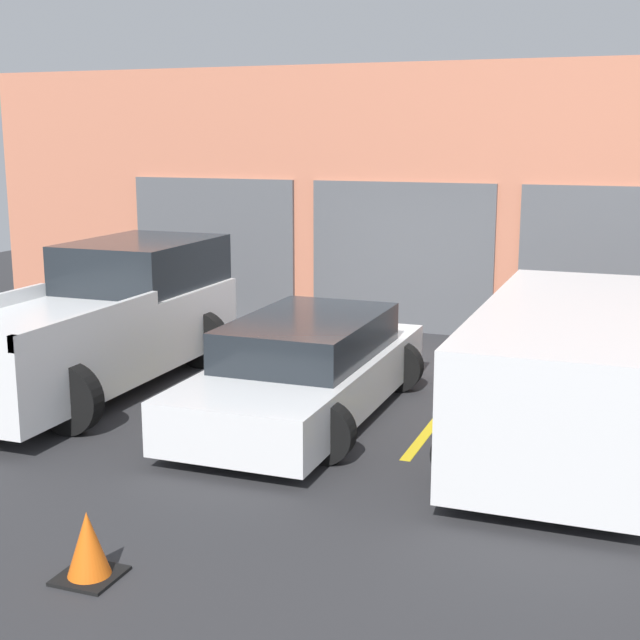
{
  "coord_description": "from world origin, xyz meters",
  "views": [
    {
      "loc": [
        3.85,
        -11.85,
        3.4
      ],
      "look_at": [
        0.0,
        -1.58,
        1.1
      ],
      "focal_mm": 50.0,
      "sensor_mm": 36.0,
      "label": 1
    }
  ],
  "objects_px": {
    "sedan_white": "(307,369)",
    "traffic_cone": "(88,548)",
    "pickup_truck": "(101,322)",
    "sedan_side": "(571,371)"
  },
  "relations": [
    {
      "from": "pickup_truck",
      "to": "traffic_cone",
      "type": "distance_m",
      "value": 5.64
    },
    {
      "from": "pickup_truck",
      "to": "traffic_cone",
      "type": "xyz_separation_m",
      "value": [
        3.04,
        -4.71,
        -0.63
      ]
    },
    {
      "from": "traffic_cone",
      "to": "sedan_white",
      "type": "bearing_deg",
      "value": 88.96
    },
    {
      "from": "pickup_truck",
      "to": "traffic_cone",
      "type": "bearing_deg",
      "value": -57.19
    },
    {
      "from": "sedan_white",
      "to": "traffic_cone",
      "type": "height_order",
      "value": "sedan_white"
    },
    {
      "from": "pickup_truck",
      "to": "sedan_side",
      "type": "relative_size",
      "value": 1.04
    },
    {
      "from": "sedan_white",
      "to": "traffic_cone",
      "type": "distance_m",
      "value": 4.46
    },
    {
      "from": "traffic_cone",
      "to": "sedan_side",
      "type": "bearing_deg",
      "value": 54.12
    },
    {
      "from": "pickup_truck",
      "to": "sedan_white",
      "type": "xyz_separation_m",
      "value": [
        3.12,
        -0.26,
        -0.3
      ]
    },
    {
      "from": "pickup_truck",
      "to": "traffic_cone",
      "type": "height_order",
      "value": "pickup_truck"
    }
  ]
}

